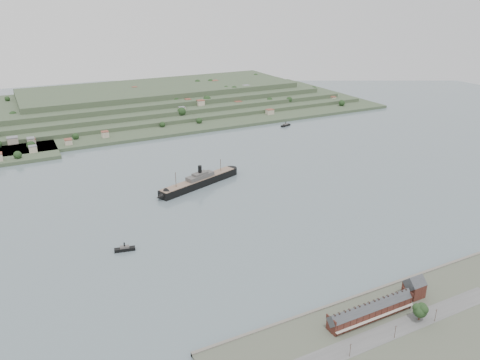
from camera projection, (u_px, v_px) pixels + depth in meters
name	position (u px, v px, depth m)	size (l,w,h in m)	color
ground	(246.00, 206.00, 406.88)	(1400.00, 1400.00, 0.00)	slate
near_shore	(407.00, 333.00, 252.11)	(220.00, 80.00, 2.60)	#4C5142
terrace_row	(370.00, 310.00, 261.20)	(55.60, 9.80, 11.07)	#49211A
gabled_building	(414.00, 287.00, 279.95)	(10.40, 10.18, 14.09)	#49211A
far_peninsula	(146.00, 103.00, 739.34)	(760.00, 309.00, 30.00)	#3C5035
steamship	(197.00, 182.00, 445.88)	(97.21, 43.23, 24.19)	black
tugboat	(125.00, 249.00, 334.90)	(15.15, 6.74, 6.60)	black
ferry_east	(286.00, 125.00, 652.92)	(17.12, 9.81, 6.20)	black
fig_tree	(421.00, 310.00, 258.61)	(9.54, 8.26, 10.65)	#422C1E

